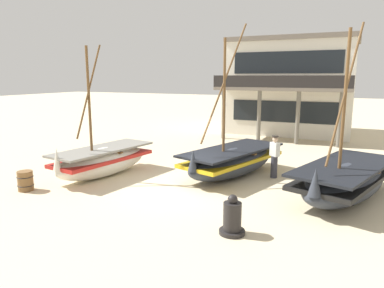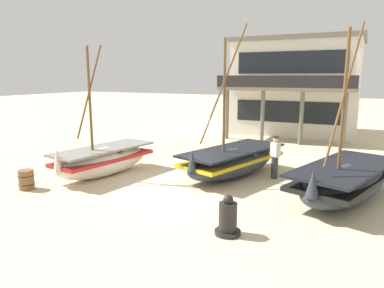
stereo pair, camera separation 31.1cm
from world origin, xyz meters
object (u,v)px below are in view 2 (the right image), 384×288
fishing_boat_near_left (232,161)px  wooden_barrel (26,180)px  fishing_boat_centre_large (104,160)px  capstan_winch (228,219)px  fishing_boat_far_right (345,181)px  harbor_building_main (297,86)px  fisherman_by_hull (275,158)px

fishing_boat_near_left → wooden_barrel: bearing=-141.2°
fishing_boat_near_left → fishing_boat_centre_large: size_ratio=1.16×
wooden_barrel → capstan_winch: bearing=-2.0°
fishing_boat_centre_large → fishing_boat_far_right: bearing=6.9°
fishing_boat_far_right → capstan_winch: 4.71m
fishing_boat_near_left → harbor_building_main: 12.93m
fishing_boat_far_right → wooden_barrel: size_ratio=8.00×
fishing_boat_centre_large → harbor_building_main: bearing=71.8°
fishing_boat_far_right → capstan_winch: fishing_boat_far_right is taller
fishing_boat_far_right → fisherman_by_hull: (-2.60, 1.53, 0.19)m
fishing_boat_near_left → harbor_building_main: (0.17, 12.66, 2.64)m
capstan_winch → harbor_building_main: harbor_building_main is taller
capstan_winch → wooden_barrel: 7.69m
fishing_boat_far_right → fisherman_by_hull: bearing=149.6°
fishing_boat_centre_large → harbor_building_main: (4.88, 14.82, 2.62)m
fishing_boat_near_left → fishing_boat_centre_large: bearing=-155.4°
fisherman_by_hull → wooden_barrel: (-7.58, -5.25, -0.48)m
fisherman_by_hull → capstan_winch: size_ratio=1.62×
fishing_boat_far_right → wooden_barrel: (-10.18, -3.72, -0.30)m
wooden_barrel → harbor_building_main: size_ratio=0.08×
fishing_boat_near_left → fishing_boat_centre_large: (-4.71, -2.16, 0.02)m
fishing_boat_centre_large → fisherman_by_hull: bearing=22.4°
fishing_boat_near_left → harbor_building_main: harbor_building_main is taller
wooden_barrel → fisherman_by_hull: bearing=34.7°
capstan_winch → wooden_barrel: bearing=178.0°
fishing_boat_centre_large → capstan_winch: bearing=-24.5°
fishing_boat_centre_large → wooden_barrel: 2.95m
fisherman_by_hull → wooden_barrel: size_ratio=2.41×
fishing_boat_far_right → fisherman_by_hull: size_ratio=3.33×
capstan_winch → wooden_barrel: capstan_winch is taller
fisherman_by_hull → capstan_winch: bearing=-88.9°
wooden_barrel → harbor_building_main: (6.15, 17.47, 2.91)m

